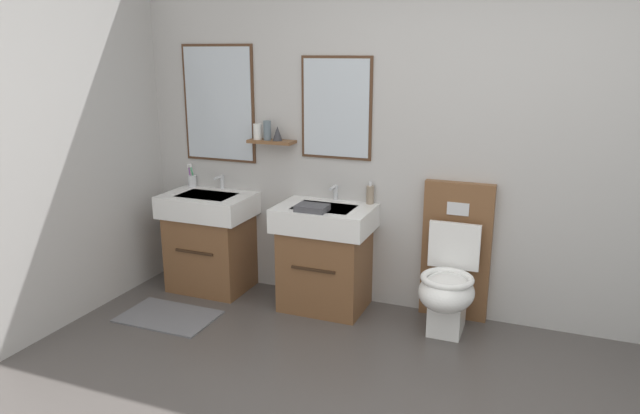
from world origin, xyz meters
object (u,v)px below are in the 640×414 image
(toilet, at_px, (451,276))
(toothbrush_cup, at_px, (192,180))
(vanity_sink_left, at_px, (211,239))
(soap_dispenser, at_px, (370,194))
(vanity_sink_right, at_px, (325,254))
(folded_hand_towel, at_px, (312,208))

(toilet, xyz_separation_m, toothbrush_cup, (-2.18, 0.16, 0.46))
(vanity_sink_left, height_order, toothbrush_cup, toothbrush_cup)
(toothbrush_cup, bearing_deg, toilet, -4.21)
(vanity_sink_left, xyz_separation_m, toothbrush_cup, (-0.27, 0.18, 0.42))
(soap_dispenser, bearing_deg, vanity_sink_right, -145.97)
(folded_hand_towel, bearing_deg, toilet, 10.19)
(toilet, height_order, folded_hand_towel, toilet)
(vanity_sink_right, bearing_deg, toilet, 1.03)
(vanity_sink_left, relative_size, toothbrush_cup, 4.01)
(toothbrush_cup, bearing_deg, soap_dispenser, 0.39)
(vanity_sink_right, height_order, soap_dispenser, soap_dispenser)
(soap_dispenser, xyz_separation_m, folded_hand_towel, (-0.32, -0.34, -0.05))
(vanity_sink_left, bearing_deg, vanity_sink_right, 0.00)
(folded_hand_towel, bearing_deg, vanity_sink_left, 170.63)
(vanity_sink_right, distance_m, folded_hand_towel, 0.43)
(vanity_sink_right, bearing_deg, vanity_sink_left, 180.00)
(vanity_sink_left, distance_m, toilet, 1.91)
(soap_dispenser, bearing_deg, folded_hand_towel, -132.73)
(vanity_sink_right, relative_size, toilet, 0.79)
(vanity_sink_left, height_order, toilet, toilet)
(soap_dispenser, bearing_deg, toothbrush_cup, -179.61)
(toilet, distance_m, soap_dispenser, 0.82)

